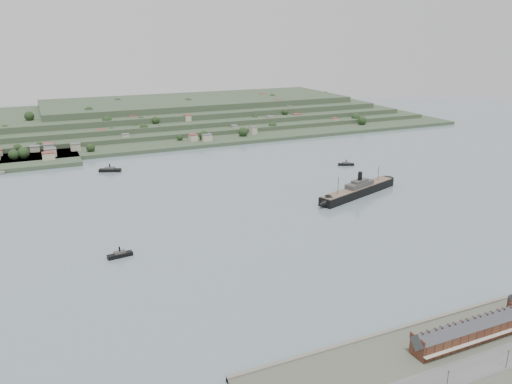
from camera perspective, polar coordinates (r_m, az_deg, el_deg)
name	(u,v)px	position (r m, az deg, el deg)	size (l,w,h in m)	color
ground	(296,214)	(359.61, 4.56, -2.54)	(1400.00, 1400.00, 0.00)	slate
terrace_row	(469,331)	(231.50, 23.15, -14.40)	(55.60, 9.80, 11.07)	#4D271B
far_peninsula	(181,115)	(723.08, -8.59, 8.64)	(760.00, 309.00, 30.00)	#344830
steamship	(356,191)	(404.32, 11.37, 0.12)	(92.27, 40.76, 22.94)	black
tugboat	(120,255)	(302.18, -15.28, -6.91)	(14.84, 5.51, 6.52)	black
ferry_west	(110,170)	(486.65, -16.34, 2.45)	(20.86, 12.67, 7.58)	black
ferry_east	(346,164)	(497.16, 10.25, 3.16)	(15.95, 10.10, 5.82)	black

